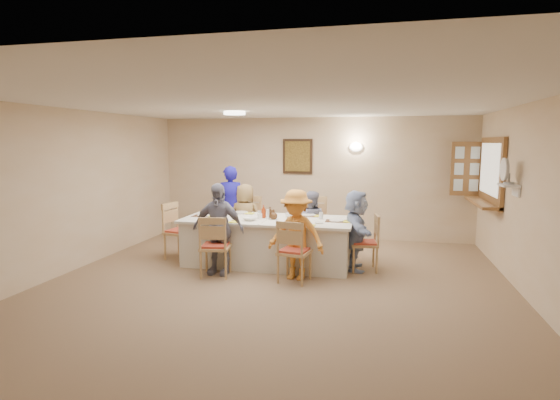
% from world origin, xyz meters
% --- Properties ---
extents(ground, '(7.00, 7.00, 0.00)m').
position_xyz_m(ground, '(0.00, 0.00, 0.00)').
color(ground, '#897154').
extents(room_walls, '(7.00, 7.00, 7.00)m').
position_xyz_m(room_walls, '(0.00, 0.00, 1.51)').
color(room_walls, tan).
rests_on(room_walls, ground).
extents(wall_picture, '(0.62, 0.05, 0.72)m').
position_xyz_m(wall_picture, '(-0.30, 3.46, 1.70)').
color(wall_picture, '#342112').
rests_on(wall_picture, room_walls).
extents(wall_sconce, '(0.26, 0.09, 0.18)m').
position_xyz_m(wall_sconce, '(0.90, 3.44, 1.90)').
color(wall_sconce, white).
rests_on(wall_sconce, room_walls).
extents(ceiling_light, '(0.36, 0.36, 0.05)m').
position_xyz_m(ceiling_light, '(-1.00, 1.50, 2.47)').
color(ceiling_light, white).
rests_on(ceiling_light, room_walls).
extents(serving_hatch, '(0.06, 1.50, 1.15)m').
position_xyz_m(serving_hatch, '(3.21, 2.40, 1.50)').
color(serving_hatch, brown).
rests_on(serving_hatch, room_walls).
extents(hatch_sill, '(0.30, 1.50, 0.05)m').
position_xyz_m(hatch_sill, '(3.09, 2.40, 0.97)').
color(hatch_sill, brown).
rests_on(hatch_sill, room_walls).
extents(shutter_door, '(0.55, 0.04, 1.00)m').
position_xyz_m(shutter_door, '(2.95, 3.16, 1.50)').
color(shutter_door, brown).
rests_on(shutter_door, room_walls).
extents(fan_shelf, '(0.22, 0.36, 0.03)m').
position_xyz_m(fan_shelf, '(3.13, 1.05, 1.40)').
color(fan_shelf, white).
rests_on(fan_shelf, room_walls).
extents(desk_fan, '(0.30, 0.30, 0.28)m').
position_xyz_m(desk_fan, '(3.10, 1.05, 1.55)').
color(desk_fan, '#A5A5A8').
rests_on(desk_fan, fan_shelf).
extents(dining_table, '(2.75, 1.16, 0.76)m').
position_xyz_m(dining_table, '(-0.37, 1.26, 0.38)').
color(dining_table, silver).
rests_on(dining_table, ground).
extents(chair_back_left, '(0.49, 0.49, 1.00)m').
position_xyz_m(chair_back_left, '(-0.97, 2.06, 0.50)').
color(chair_back_left, tan).
rests_on(chair_back_left, ground).
extents(chair_back_right, '(0.53, 0.53, 1.03)m').
position_xyz_m(chair_back_right, '(0.23, 2.06, 0.52)').
color(chair_back_right, tan).
rests_on(chair_back_right, ground).
extents(chair_front_left, '(0.51, 0.51, 0.93)m').
position_xyz_m(chair_front_left, '(-0.97, 0.46, 0.46)').
color(chair_front_left, tan).
rests_on(chair_front_left, ground).
extents(chair_front_right, '(0.50, 0.50, 0.91)m').
position_xyz_m(chair_front_right, '(0.23, 0.46, 0.46)').
color(chair_front_right, tan).
rests_on(chair_front_right, ground).
extents(chair_left_end, '(0.54, 0.54, 0.97)m').
position_xyz_m(chair_left_end, '(-1.92, 1.26, 0.48)').
color(chair_left_end, tan).
rests_on(chair_left_end, ground).
extents(chair_right_end, '(0.49, 0.49, 0.89)m').
position_xyz_m(chair_right_end, '(1.18, 1.26, 0.44)').
color(chair_right_end, tan).
rests_on(chair_right_end, ground).
extents(diner_back_left, '(0.66, 0.47, 1.25)m').
position_xyz_m(diner_back_left, '(-0.97, 1.94, 0.63)').
color(diner_back_left, olive).
rests_on(diner_back_left, ground).
extents(diner_back_right, '(0.57, 0.45, 1.15)m').
position_xyz_m(diner_back_right, '(0.23, 1.94, 0.58)').
color(diner_back_right, gray).
rests_on(diner_back_right, ground).
extents(diner_front_left, '(0.84, 0.40, 1.39)m').
position_xyz_m(diner_front_left, '(-0.97, 0.58, 0.69)').
color(diner_front_left, gray).
rests_on(diner_front_left, ground).
extents(diner_front_right, '(1.01, 0.77, 1.32)m').
position_xyz_m(diner_front_right, '(0.23, 0.58, 0.66)').
color(diner_front_right, orange).
rests_on(diner_front_right, ground).
extents(diner_right_end, '(1.27, 0.69, 1.26)m').
position_xyz_m(diner_right_end, '(1.05, 1.26, 0.63)').
color(diner_right_end, '#9AADD3').
rests_on(diner_right_end, ground).
extents(caregiver, '(0.76, 0.67, 1.54)m').
position_xyz_m(caregiver, '(-1.42, 2.41, 0.77)').
color(caregiver, '#1B16A8').
rests_on(caregiver, ground).
extents(placemat_fl, '(0.36, 0.27, 0.01)m').
position_xyz_m(placemat_fl, '(-0.97, 0.84, 0.76)').
color(placemat_fl, '#472B19').
rests_on(placemat_fl, dining_table).
extents(plate_fl, '(0.24, 0.24, 0.01)m').
position_xyz_m(plate_fl, '(-0.97, 0.84, 0.77)').
color(plate_fl, white).
rests_on(plate_fl, dining_table).
extents(napkin_fl, '(0.15, 0.15, 0.01)m').
position_xyz_m(napkin_fl, '(-0.79, 0.79, 0.77)').
color(napkin_fl, yellow).
rests_on(napkin_fl, dining_table).
extents(placemat_fr, '(0.35, 0.26, 0.01)m').
position_xyz_m(placemat_fr, '(0.23, 0.84, 0.76)').
color(placemat_fr, '#472B19').
rests_on(placemat_fr, dining_table).
extents(plate_fr, '(0.26, 0.26, 0.02)m').
position_xyz_m(plate_fr, '(0.23, 0.84, 0.77)').
color(plate_fr, white).
rests_on(plate_fr, dining_table).
extents(napkin_fr, '(0.13, 0.13, 0.01)m').
position_xyz_m(napkin_fr, '(0.41, 0.79, 0.77)').
color(napkin_fr, yellow).
rests_on(napkin_fr, dining_table).
extents(placemat_bl, '(0.33, 0.24, 0.01)m').
position_xyz_m(placemat_bl, '(-0.97, 1.68, 0.76)').
color(placemat_bl, '#472B19').
rests_on(placemat_bl, dining_table).
extents(plate_bl, '(0.25, 0.25, 0.02)m').
position_xyz_m(plate_bl, '(-0.97, 1.68, 0.77)').
color(plate_bl, white).
rests_on(plate_bl, dining_table).
extents(napkin_bl, '(0.14, 0.14, 0.01)m').
position_xyz_m(napkin_bl, '(-0.79, 1.63, 0.77)').
color(napkin_bl, yellow).
rests_on(napkin_bl, dining_table).
extents(placemat_br, '(0.37, 0.28, 0.01)m').
position_xyz_m(placemat_br, '(0.23, 1.68, 0.76)').
color(placemat_br, '#472B19').
rests_on(placemat_br, dining_table).
extents(plate_br, '(0.24, 0.24, 0.02)m').
position_xyz_m(plate_br, '(0.23, 1.68, 0.77)').
color(plate_br, white).
rests_on(plate_br, dining_table).
extents(napkin_br, '(0.14, 0.14, 0.01)m').
position_xyz_m(napkin_br, '(0.41, 1.63, 0.77)').
color(napkin_br, yellow).
rests_on(napkin_br, dining_table).
extents(placemat_le, '(0.38, 0.28, 0.01)m').
position_xyz_m(placemat_le, '(-1.47, 1.26, 0.76)').
color(placemat_le, '#472B19').
rests_on(placemat_le, dining_table).
extents(plate_le, '(0.25, 0.25, 0.02)m').
position_xyz_m(plate_le, '(-1.47, 1.26, 0.77)').
color(plate_le, white).
rests_on(plate_le, dining_table).
extents(napkin_le, '(0.14, 0.14, 0.01)m').
position_xyz_m(napkin_le, '(-1.29, 1.21, 0.77)').
color(napkin_le, yellow).
rests_on(napkin_le, dining_table).
extents(placemat_re, '(0.35, 0.26, 0.01)m').
position_xyz_m(placemat_re, '(0.75, 1.26, 0.76)').
color(placemat_re, '#472B19').
rests_on(placemat_re, dining_table).
extents(plate_re, '(0.23, 0.23, 0.01)m').
position_xyz_m(plate_re, '(0.75, 1.26, 0.77)').
color(plate_re, white).
rests_on(plate_re, dining_table).
extents(napkin_re, '(0.14, 0.14, 0.01)m').
position_xyz_m(napkin_re, '(0.93, 1.21, 0.77)').
color(napkin_re, yellow).
rests_on(napkin_re, dining_table).
extents(teacup_a, '(0.16, 0.16, 0.09)m').
position_xyz_m(teacup_a, '(-1.18, 0.93, 0.80)').
color(teacup_a, white).
rests_on(teacup_a, dining_table).
extents(teacup_b, '(0.17, 0.17, 0.09)m').
position_xyz_m(teacup_b, '(0.00, 1.78, 0.80)').
color(teacup_b, white).
rests_on(teacup_b, dining_table).
extents(bowl_a, '(0.35, 0.35, 0.05)m').
position_xyz_m(bowl_a, '(-0.60, 1.01, 0.79)').
color(bowl_a, white).
rests_on(bowl_a, dining_table).
extents(bowl_b, '(0.26, 0.26, 0.06)m').
position_xyz_m(bowl_b, '(-0.04, 1.49, 0.79)').
color(bowl_b, white).
rests_on(bowl_b, dining_table).
extents(condiment_ketchup, '(0.10, 0.10, 0.21)m').
position_xyz_m(condiment_ketchup, '(-0.45, 1.29, 0.87)').
color(condiment_ketchup, '#AA330E').
rests_on(condiment_ketchup, dining_table).
extents(condiment_brown, '(0.14, 0.14, 0.18)m').
position_xyz_m(condiment_brown, '(-0.35, 1.33, 0.85)').
color(condiment_brown, '#442812').
rests_on(condiment_brown, dining_table).
extents(condiment_malt, '(0.20, 0.20, 0.16)m').
position_xyz_m(condiment_malt, '(-0.26, 1.21, 0.84)').
color(condiment_malt, '#442812').
rests_on(condiment_malt, dining_table).
extents(drinking_glass, '(0.07, 0.07, 0.11)m').
position_xyz_m(drinking_glass, '(-0.52, 1.31, 0.82)').
color(drinking_glass, silver).
rests_on(drinking_glass, dining_table).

